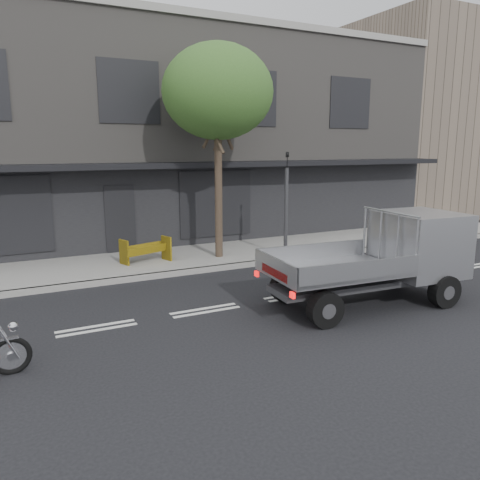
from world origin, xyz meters
name	(u,v)px	position (x,y,z in m)	size (l,w,h in m)	color
ground	(205,311)	(0.00, 0.00, 0.00)	(80.00, 80.00, 0.00)	black
sidewalk	(149,262)	(0.00, 4.70, 0.07)	(32.00, 3.20, 0.15)	gray
kerb	(164,275)	(0.00, 3.10, 0.07)	(32.00, 0.20, 0.15)	gray
building_main	(103,138)	(0.00, 11.30, 4.00)	(26.00, 10.00, 8.00)	slate
building_neighbour	(440,124)	(20.00, 11.30, 5.00)	(14.00, 10.00, 10.00)	brown
street_tree	(218,93)	(2.20, 4.20, 5.28)	(3.40, 3.40, 6.74)	#382B21
traffic_light_pole	(286,210)	(4.20, 3.35, 1.65)	(0.12, 0.12, 3.50)	#2D2D30
flatbed_ute	(404,249)	(4.61, -1.35, 1.26)	(4.89, 2.27, 2.21)	black
construction_barrier	(148,251)	(-0.15, 4.25, 0.55)	(1.42, 0.57, 0.80)	#E5B70C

